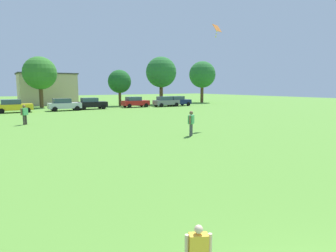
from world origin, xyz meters
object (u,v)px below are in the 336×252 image
at_px(child_kite_flyer, 198,247).
at_px(parked_car_black_3, 91,103).
at_px(kite, 217,29).
at_px(tree_center_left, 40,73).
at_px(bystander_midfield, 24,113).
at_px(parked_car_silver_2, 64,104).
at_px(tree_center_right, 120,82).
at_px(parked_car_navy_6, 178,101).
at_px(tree_right, 161,72).
at_px(parked_car_gray_5, 166,101).
at_px(parked_car_yellow_1, 13,106).
at_px(adult_bystander, 191,121).
at_px(parked_car_red_4, 135,102).
at_px(tree_far_right, 202,75).

height_order(child_kite_flyer, parked_car_black_3, parked_car_black_3).
height_order(kite, parked_car_black_3, kite).
bearing_deg(tree_center_left, bystander_midfield, -101.22).
bearing_deg(bystander_midfield, parked_car_silver_2, -159.73).
xyz_separation_m(parked_car_silver_2, tree_center_right, (10.31, 5.21, 3.29)).
bearing_deg(child_kite_flyer, parked_car_black_3, 102.17).
bearing_deg(parked_car_silver_2, bystander_midfield, -114.19).
bearing_deg(parked_car_navy_6, child_kite_flyer, -122.89).
bearing_deg(bystander_midfield, parked_car_black_3, -170.92).
relative_size(bystander_midfield, parked_car_navy_6, 0.41).
bearing_deg(tree_right, child_kite_flyer, -119.27).
bearing_deg(parked_car_gray_5, tree_right, 67.33).
relative_size(parked_car_yellow_1, parked_car_black_3, 1.00).
bearing_deg(parked_car_yellow_1, adult_bystander, -70.52).
bearing_deg(child_kite_flyer, tree_center_right, 95.81).
height_order(bystander_midfield, parked_car_silver_2, bystander_midfield).
bearing_deg(adult_bystander, parked_car_gray_5, 23.17).
bearing_deg(adult_bystander, tree_center_right, 37.39).
relative_size(child_kite_flyer, tree_center_right, 0.16).
bearing_deg(tree_center_right, child_kite_flyer, -110.24).
bearing_deg(parked_car_gray_5, parked_car_black_3, 175.76).
xyz_separation_m(parked_car_navy_6, tree_right, (-0.17, 5.46, 5.06)).
bearing_deg(parked_car_red_4, tree_center_left, 150.92).
bearing_deg(parked_car_red_4, parked_car_black_3, -178.39).
distance_m(tree_center_left, tree_center_right, 12.49).
bearing_deg(tree_center_left, parked_car_black_3, -51.99).
xyz_separation_m(parked_car_silver_2, parked_car_navy_6, (18.77, -0.11, 0.00)).
xyz_separation_m(parked_car_yellow_1, parked_car_gray_5, (22.42, -0.52, 0.00)).
distance_m(adult_bystander, tree_center_left, 34.34).
distance_m(parked_car_yellow_1, tree_center_right, 17.50).
height_order(parked_car_yellow_1, tree_far_right, tree_far_right).
relative_size(adult_bystander, kite, 1.65).
height_order(parked_car_yellow_1, tree_center_left, tree_center_left).
xyz_separation_m(bystander_midfield, parked_car_silver_2, (6.05, 13.47, -0.18)).
relative_size(child_kite_flyer, tree_far_right, 0.12).
height_order(parked_car_gray_5, tree_center_right, tree_center_right).
height_order(child_kite_flyer, parked_car_yellow_1, parked_car_yellow_1).
bearing_deg(child_kite_flyer, tree_center_left, 111.45).
xyz_separation_m(tree_right, tree_far_right, (10.46, 1.08, -0.18)).
relative_size(parked_car_silver_2, parked_car_black_3, 1.00).
height_order(child_kite_flyer, parked_car_navy_6, parked_car_navy_6).
xyz_separation_m(bystander_midfield, kite, (13.63, -9.31, 6.88)).
xyz_separation_m(parked_car_silver_2, parked_car_gray_5, (16.27, -0.24, 0.00)).
distance_m(adult_bystander, tree_far_right, 41.59).
bearing_deg(parked_car_gray_5, parked_car_silver_2, 179.17).
distance_m(parked_car_navy_6, tree_center_left, 22.57).
distance_m(parked_car_red_4, tree_center_left, 15.47).
relative_size(child_kite_flyer, kite, 0.97).
bearing_deg(parked_car_black_3, tree_center_left, 128.01).
height_order(kite, tree_far_right, tree_far_right).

